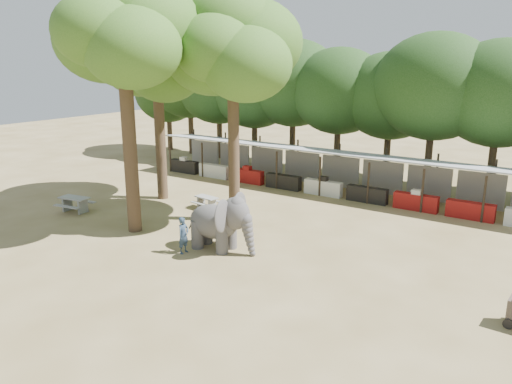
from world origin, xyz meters
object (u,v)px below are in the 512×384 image
Objects in this scene: yard_tree_back at (233,47)px; picnic_table_far at (207,201)px; yard_tree_center at (123,30)px; handler at (183,235)px; yard_tree_left at (157,55)px; picnic_table_near at (75,202)px; elephant at (221,222)px.

yard_tree_back is 7.65× the size of picnic_table_far.
yard_tree_back is 8.46m from picnic_table_far.
yard_tree_center is 7.60× the size of handler.
yard_tree_back reaches higher than picnic_table_far.
yard_tree_left is at bearing 120.96° from yard_tree_center.
handler is (1.02, -5.03, -7.75)m from yard_tree_back.
picnic_table_near is at bearing -133.27° from picnic_table_far.
picnic_table_far is (3.65, -0.41, -7.76)m from yard_tree_left.
yard_tree_left is at bearing 144.53° from elephant.
elephant reaches higher than picnic_table_far.
handler is 1.07× the size of picnic_table_far.
handler is (7.02, -6.03, -7.41)m from yard_tree_left.
elephant is 1.76× the size of picnic_table_near.
yard_tree_left is 11.72m from elephant.
handler is (-1.09, -1.21, -0.45)m from elephant.
yard_tree_center reaches higher than yard_tree_back.
handler is (4.02, -1.03, -8.42)m from yard_tree_center.
handler is 0.85× the size of picnic_table_near.
elephant is at bearing -37.20° from picnic_table_far.
elephant is (2.11, -3.82, -7.30)m from yard_tree_back.
yard_tree_left is at bearing 47.73° from handler.
yard_tree_center is at bearing 74.04° from handler.
yard_tree_left is at bearing 60.18° from picnic_table_near.
picnic_table_far is at bearing -6.36° from yard_tree_left.
yard_tree_left is 11.85m from handler.
yard_tree_left reaches higher than elephant.
picnic_table_far is (-4.46, 4.42, -0.81)m from elephant.
yard_tree_left is 3.36× the size of elephant.
elephant is 2.21× the size of picnic_table_far.
handler is 8.92m from picnic_table_near.
picnic_table_near is 7.06m from picnic_table_far.
picnic_table_far is at bearing 81.94° from yard_tree_center.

